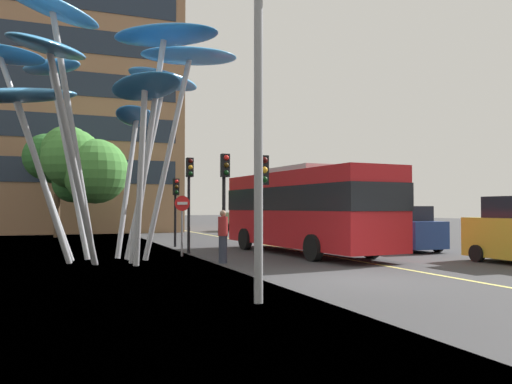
# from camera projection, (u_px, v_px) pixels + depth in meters

# --- Properties ---
(ground) EXTENTS (120.00, 240.00, 0.10)m
(ground) POSITION_uv_depth(u_px,v_px,m) (336.00, 283.00, 13.58)
(ground) COLOR #38383A
(red_bus) EXTENTS (3.39, 10.20, 3.59)m
(red_bus) POSITION_uv_depth(u_px,v_px,m) (304.00, 206.00, 21.60)
(red_bus) COLOR red
(red_bus) RESTS_ON ground
(leaf_sculpture) EXTENTS (10.48, 10.20, 8.60)m
(leaf_sculpture) POSITION_uv_depth(u_px,v_px,m) (101.00, 80.00, 18.49)
(leaf_sculpture) COLOR #9EA0A5
(leaf_sculpture) RESTS_ON ground
(traffic_light_kerb_near) EXTENTS (0.28, 0.42, 3.32)m
(traffic_light_kerb_near) POSITION_uv_depth(u_px,v_px,m) (262.00, 189.00, 14.22)
(traffic_light_kerb_near) COLOR black
(traffic_light_kerb_near) RESTS_ON ground
(traffic_light_kerb_far) EXTENTS (0.28, 0.42, 3.76)m
(traffic_light_kerb_far) POSITION_uv_depth(u_px,v_px,m) (225.00, 184.00, 18.05)
(traffic_light_kerb_far) COLOR black
(traffic_light_kerb_far) RESTS_ON ground
(traffic_light_island_mid) EXTENTS (0.28, 0.42, 3.98)m
(traffic_light_island_mid) POSITION_uv_depth(u_px,v_px,m) (189.00, 184.00, 21.77)
(traffic_light_island_mid) COLOR black
(traffic_light_island_mid) RESTS_ON ground
(traffic_light_opposite) EXTENTS (0.28, 0.42, 3.32)m
(traffic_light_opposite) POSITION_uv_depth(u_px,v_px,m) (176.00, 197.00, 25.36)
(traffic_light_opposite) COLOR black
(traffic_light_opposite) RESTS_ON ground
(car_parked_mid) EXTENTS (1.94, 3.92, 1.97)m
(car_parked_mid) POSITION_uv_depth(u_px,v_px,m) (403.00, 230.00, 23.24)
(car_parked_mid) COLOR navy
(car_parked_mid) RESTS_ON ground
(car_parked_far) EXTENTS (2.04, 4.57, 2.22)m
(car_parked_far) POSITION_uv_depth(u_px,v_px,m) (337.00, 223.00, 28.97)
(car_parked_far) COLOR maroon
(car_parked_far) RESTS_ON ground
(car_side_street) EXTENTS (2.04, 4.09, 1.97)m
(car_side_street) POSITION_uv_depth(u_px,v_px,m) (278.00, 222.00, 35.82)
(car_side_street) COLOR silver
(car_side_street) RESTS_ON ground
(car_far_side) EXTENTS (1.94, 3.85, 2.15)m
(car_far_side) POSITION_uv_depth(u_px,v_px,m) (243.00, 219.00, 42.51)
(car_far_side) COLOR #2D5138
(car_far_side) RESTS_ON ground
(street_lamp) EXTENTS (1.31, 0.44, 7.12)m
(street_lamp) POSITION_uv_depth(u_px,v_px,m) (271.00, 78.00, 10.64)
(street_lamp) COLOR gray
(street_lamp) RESTS_ON ground
(tree_pavement_near) EXTENTS (4.31, 3.70, 6.76)m
(tree_pavement_near) POSITION_uv_depth(u_px,v_px,m) (56.00, 163.00, 33.39)
(tree_pavement_near) COLOR brown
(tree_pavement_near) RESTS_ON ground
(tree_pavement_far) EXTENTS (5.19, 4.41, 6.97)m
(tree_pavement_far) POSITION_uv_depth(u_px,v_px,m) (81.00, 163.00, 32.09)
(tree_pavement_far) COLOR brown
(tree_pavement_far) RESTS_ON ground
(pedestrian) EXTENTS (0.34, 0.34, 1.82)m
(pedestrian) POSITION_uv_depth(u_px,v_px,m) (223.00, 236.00, 17.99)
(pedestrian) COLOR #2D3342
(pedestrian) RESTS_ON ground
(no_entry_sign) EXTENTS (0.60, 0.12, 2.38)m
(no_entry_sign) POSITION_uv_depth(u_px,v_px,m) (182.00, 216.00, 20.53)
(no_entry_sign) COLOR gray
(no_entry_sign) RESTS_ON ground
(backdrop_building) EXTENTS (24.96, 15.50, 18.92)m
(backdrop_building) POSITION_uv_depth(u_px,v_px,m) (15.00, 116.00, 43.13)
(backdrop_building) COLOR #936B4C
(backdrop_building) RESTS_ON ground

